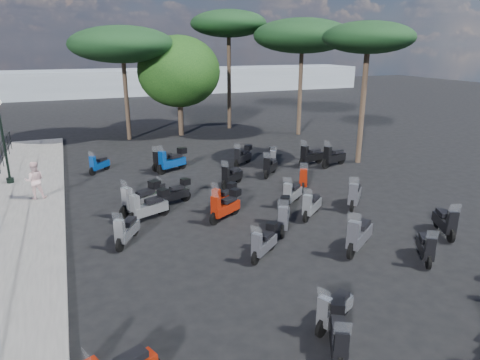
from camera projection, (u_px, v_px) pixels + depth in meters
name	position (u px, v px, depth m)	size (l,w,h in m)	color
ground	(228.00, 236.00, 14.19)	(120.00, 120.00, 0.00)	black
sidewalk	(18.00, 230.00, 14.51)	(3.00, 30.00, 0.15)	slate
lamp_post_2	(2.00, 134.00, 18.51)	(0.44, 1.13, 3.88)	black
pedestrian_far	(35.00, 180.00, 17.00)	(0.74, 0.58, 1.52)	beige
scooter_2	(127.00, 231.00, 13.51)	(0.95, 1.43, 1.28)	black
scooter_3	(173.00, 193.00, 16.86)	(1.56, 0.71, 1.27)	black
scooter_4	(141.00, 199.00, 15.93)	(1.72, 1.08, 1.49)	black
scooter_5	(99.00, 165.00, 21.09)	(1.09, 1.15, 1.19)	black
scooter_6	(338.00, 336.00, 8.63)	(0.90, 1.37, 1.20)	black
scooter_7	(334.00, 310.00, 9.55)	(1.37, 0.81, 1.18)	black
scooter_8	(264.00, 243.00, 12.69)	(1.25, 1.06, 1.19)	black
scooter_9	(224.00, 198.00, 16.37)	(1.32, 1.01, 1.22)	black
scooter_10	(149.00, 207.00, 15.31)	(1.65, 0.88, 1.38)	black
scooter_11	(172.00, 161.00, 21.19)	(1.71, 1.03, 1.47)	black
scooter_13	(359.00, 236.00, 13.03)	(1.58, 1.17, 1.47)	black
scooter_14	(284.00, 216.00, 14.50)	(1.02, 1.51, 1.34)	black
scooter_15	(225.00, 206.00, 15.41)	(1.48, 1.02, 1.32)	black
scooter_16	(231.00, 176.00, 19.04)	(1.36, 1.10, 1.31)	black
scooter_17	(163.00, 161.00, 21.65)	(1.36, 1.07, 1.30)	black
scooter_19	(426.00, 248.00, 12.46)	(0.91, 1.29, 1.18)	black
scooter_20	(354.00, 195.00, 16.58)	(1.28, 1.35, 1.40)	black
scooter_21	(311.00, 206.00, 15.62)	(1.30, 1.10, 1.28)	black
scooter_22	(272.00, 158.00, 22.16)	(0.79, 1.44, 1.21)	black
scooter_23	(243.00, 156.00, 22.36)	(1.36, 1.11, 1.28)	black
scooter_26	(445.00, 222.00, 14.14)	(0.88, 1.53, 1.31)	black
scooter_27	(303.00, 177.00, 18.77)	(0.99, 1.49, 1.31)	black
scooter_28	(334.00, 157.00, 22.13)	(1.76, 0.83, 1.45)	black
scooter_29	(270.00, 167.00, 20.59)	(1.18, 1.22, 1.28)	black
scooter_30	(311.00, 156.00, 22.25)	(1.76, 0.83, 1.45)	black
scooter_31	(292.00, 194.00, 16.86)	(1.30, 1.10, 1.28)	black
broadleaf_tree	(179.00, 72.00, 28.67)	(5.55, 5.55, 6.69)	#38281E
pine_0	(229.00, 24.00, 30.24)	(5.44, 5.44, 8.43)	#38281E
pine_1	(302.00, 36.00, 28.25)	(6.53, 6.53, 7.76)	#38281E
pine_2	(122.00, 45.00, 26.79)	(6.58, 6.58, 7.22)	#38281E
pine_3	(368.00, 38.00, 21.15)	(4.55, 4.55, 7.20)	#38281E
distant_hills	(103.00, 83.00, 53.52)	(70.00, 8.00, 3.00)	gray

